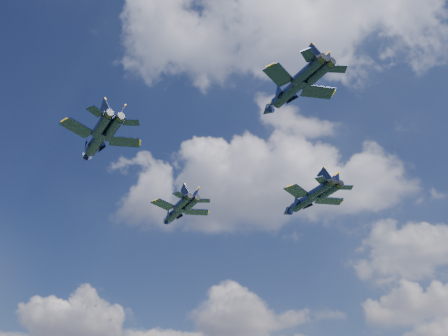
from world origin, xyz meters
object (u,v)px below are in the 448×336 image
jet_left (96,142)px  jet_right (304,201)px  jet_lead (175,213)px  jet_slot (288,93)px

jet_left → jet_right: size_ratio=0.95×
jet_lead → jet_slot: bearing=-90.5°
jet_lead → jet_slot: size_ratio=1.06×
jet_lead → jet_right: jet_lead is taller
jet_left → jet_right: 39.07m
jet_slot → jet_left: bearing=129.4°
jet_left → jet_lead: bearing=37.8°
jet_lead → jet_right: (24.74, 0.43, -0.26)m
jet_left → jet_right: (28.37, 26.86, -0.31)m
jet_right → jet_slot: jet_slot is taller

